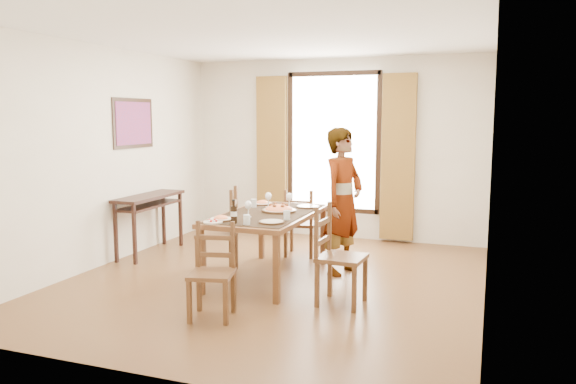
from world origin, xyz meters
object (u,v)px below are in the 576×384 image
(console_table, at_px, (149,204))
(pasta_platter, at_px, (279,207))
(dining_table, at_px, (268,219))
(man, at_px, (343,201))

(console_table, distance_m, pasta_platter, 2.05)
(dining_table, bearing_deg, pasta_platter, 55.14)
(dining_table, xyz_separation_m, pasta_platter, (0.09, 0.13, 0.12))
(console_table, height_order, dining_table, console_table)
(dining_table, height_order, man, man)
(console_table, distance_m, man, 2.68)
(pasta_platter, bearing_deg, man, 29.78)
(console_table, height_order, man, man)
(man, xyz_separation_m, pasta_platter, (-0.66, -0.38, -0.05))
(console_table, bearing_deg, man, -0.35)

